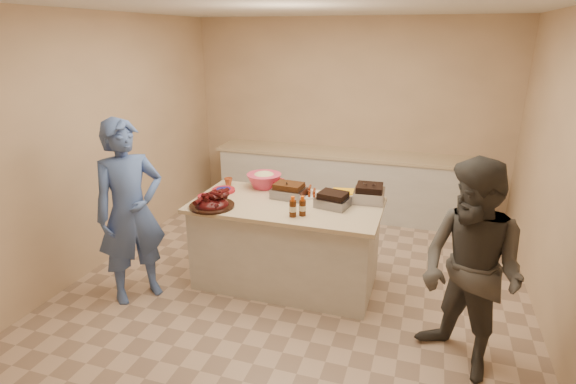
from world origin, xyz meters
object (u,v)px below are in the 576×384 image
(bbq_bottle_a, at_px, (293,216))
(plastic_cup, at_px, (229,185))
(mustard_bottle, at_px, (286,196))
(guest_blue, at_px, (141,294))
(rib_platter, at_px, (212,207))
(guest_gray, at_px, (456,365))
(roasting_pan, at_px, (369,201))
(bbq_bottle_b, at_px, (302,215))
(island, at_px, (287,281))
(coleslaw_bowl, at_px, (264,187))

(bbq_bottle_a, xyz_separation_m, plastic_cup, (-0.94, 0.64, 0.00))
(mustard_bottle, bearing_deg, guest_blue, -145.05)
(rib_platter, height_order, guest_gray, rib_platter)
(roasting_pan, bearing_deg, bbq_bottle_a, -138.60)
(rib_platter, relative_size, roasting_pan, 1.47)
(bbq_bottle_a, relative_size, guest_gray, 0.12)
(plastic_cup, distance_m, guest_blue, 1.45)
(rib_platter, height_order, roasting_pan, rib_platter)
(mustard_bottle, bearing_deg, bbq_bottle_b, -55.21)
(bbq_bottle_a, distance_m, bbq_bottle_b, 0.09)
(roasting_pan, bearing_deg, guest_blue, -158.31)
(roasting_pan, bearing_deg, island, -162.33)
(coleslaw_bowl, distance_m, plastic_cup, 0.40)
(bbq_bottle_b, height_order, guest_blue, bbq_bottle_b)
(rib_platter, bearing_deg, mustard_bottle, 40.31)
(roasting_pan, relative_size, mustard_bottle, 2.50)
(plastic_cup, bearing_deg, island, -22.92)
(bbq_bottle_a, height_order, guest_gray, bbq_bottle_a)
(roasting_pan, height_order, coleslaw_bowl, coleslaw_bowl)
(plastic_cup, xyz_separation_m, guest_blue, (-0.53, -1.02, -0.88))
(coleslaw_bowl, relative_size, bbq_bottle_a, 1.95)
(bbq_bottle_b, bearing_deg, plastic_cup, 150.07)
(coleslaw_bowl, relative_size, mustard_bottle, 3.17)
(mustard_bottle, xyz_separation_m, guest_gray, (1.74, -0.98, -0.88))
(roasting_pan, relative_size, bbq_bottle_a, 1.54)
(island, bearing_deg, mustard_bottle, 110.07)
(island, height_order, coleslaw_bowl, coleslaw_bowl)
(island, bearing_deg, bbq_bottle_b, -47.24)
(rib_platter, relative_size, bbq_bottle_a, 2.26)
(rib_platter, height_order, guest_blue, rib_platter)
(mustard_bottle, distance_m, guest_gray, 2.18)
(coleslaw_bowl, height_order, plastic_cup, coleslaw_bowl)
(plastic_cup, bearing_deg, bbq_bottle_a, -34.13)
(island, bearing_deg, rib_platter, -154.34)
(island, distance_m, rib_platter, 1.14)
(bbq_bottle_b, distance_m, guest_gray, 1.77)
(rib_platter, distance_m, roasting_pan, 1.55)
(bbq_bottle_b, distance_m, plastic_cup, 1.18)
(plastic_cup, xyz_separation_m, guest_gray, (2.45, -1.13, -0.88))
(rib_platter, bearing_deg, roasting_pan, 23.43)
(roasting_pan, xyz_separation_m, guest_blue, (-2.08, -0.99, -0.88))
(bbq_bottle_a, xyz_separation_m, guest_gray, (1.51, -0.49, -0.88))
(plastic_cup, height_order, guest_blue, plastic_cup)
(coleslaw_bowl, relative_size, guest_gray, 0.23)
(bbq_bottle_b, bearing_deg, guest_gray, -20.84)
(coleslaw_bowl, relative_size, bbq_bottle_b, 2.01)
(coleslaw_bowl, distance_m, bbq_bottle_a, 0.88)
(coleslaw_bowl, height_order, bbq_bottle_a, coleslaw_bowl)
(guest_blue, distance_m, guest_gray, 2.98)
(mustard_bottle, bearing_deg, bbq_bottle_a, -65.08)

